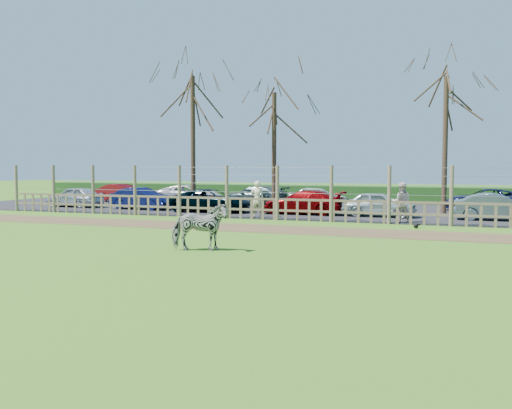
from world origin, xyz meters
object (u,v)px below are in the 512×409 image
(tree_right, at_px, (446,111))
(zebra, at_px, (199,227))
(visitor_b, at_px, (401,202))
(car_4, at_px, (379,204))
(car_9, at_px, (254,196))
(car_1, at_px, (142,199))
(car_3, at_px, (303,202))
(car_12, at_px, (485,200))
(tree_left, at_px, (193,110))
(car_8, at_px, (189,194))
(car_7, at_px, (123,193))
(car_2, at_px, (211,201))
(crow, at_px, (416,226))
(car_5, at_px, (497,207))
(car_0, at_px, (75,197))
(tree_mid, at_px, (274,122))
(car_10, at_px, (317,197))
(visitor_a, at_px, (257,199))

(tree_right, bearing_deg, zebra, -111.73)
(visitor_b, bearing_deg, car_4, -69.94)
(visitor_b, xyz_separation_m, car_9, (-9.47, 7.15, -0.26))
(car_1, bearing_deg, car_3, -85.88)
(car_4, xyz_separation_m, car_12, (4.88, 5.31, 0.00))
(tree_left, bearing_deg, visitor_b, -18.05)
(car_1, height_order, car_8, same)
(car_7, xyz_separation_m, car_9, (9.58, -0.36, 0.00))
(visitor_b, relative_size, car_8, 0.40)
(car_1, bearing_deg, car_2, -89.95)
(tree_left, bearing_deg, car_3, -12.05)
(car_4, distance_m, car_8, 13.69)
(crow, bearing_deg, zebra, -123.26)
(car_5, xyz_separation_m, car_8, (-17.94, 5.04, 0.00))
(car_8, bearing_deg, car_3, -124.63)
(crow, height_order, car_9, car_9)
(car_3, relative_size, car_5, 1.14)
(car_8, bearing_deg, zebra, -157.67)
(tree_right, height_order, car_7, tree_right)
(car_8, bearing_deg, car_7, 83.11)
(car_5, height_order, car_8, same)
(car_8, relative_size, car_12, 1.00)
(car_7, bearing_deg, car_8, -90.77)
(visitor_b, relative_size, car_3, 0.42)
(car_5, bearing_deg, car_1, 88.36)
(car_0, height_order, car_3, same)
(car_1, xyz_separation_m, car_12, (17.98, 5.34, 0.00))
(tree_mid, height_order, car_3, tree_mid)
(zebra, relative_size, car_9, 0.41)
(tree_left, relative_size, car_10, 2.24)
(car_3, bearing_deg, car_8, -118.42)
(visitor_a, bearing_deg, car_2, -43.71)
(car_3, relative_size, car_12, 0.96)
(visitor_a, distance_m, car_8, 10.49)
(zebra, relative_size, car_10, 0.48)
(car_2, xyz_separation_m, car_3, (4.91, 0.35, 0.00))
(zebra, relative_size, car_8, 0.39)
(tree_mid, xyz_separation_m, tree_right, (9.00, 0.50, 0.37))
(car_3, bearing_deg, car_1, -88.93)
(car_3, xyz_separation_m, car_10, (-0.57, 5.16, 0.00))
(car_7, height_order, car_8, same)
(car_0, relative_size, car_12, 0.82)
(car_0, relative_size, car_9, 0.85)
(visitor_b, relative_size, car_5, 0.47)
(car_5, bearing_deg, car_9, 68.63)
(crow, relative_size, car_4, 0.07)
(car_3, bearing_deg, car_5, 90.19)
(car_5, bearing_deg, tree_left, 82.81)
(car_2, distance_m, car_7, 10.57)
(car_3, xyz_separation_m, car_9, (-4.39, 4.72, 0.00))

